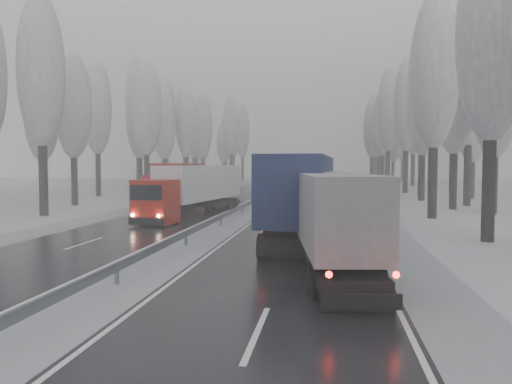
% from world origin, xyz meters
% --- Properties ---
extents(ground, '(260.00, 260.00, 0.00)m').
position_xyz_m(ground, '(0.00, 0.00, 0.00)').
color(ground, silver).
rests_on(ground, ground).
extents(carriageway_right, '(7.50, 200.00, 0.03)m').
position_xyz_m(carriageway_right, '(5.25, 30.00, 0.01)').
color(carriageway_right, black).
rests_on(carriageway_right, ground).
extents(carriageway_left, '(7.50, 200.00, 0.03)m').
position_xyz_m(carriageway_left, '(-5.25, 30.00, 0.01)').
color(carriageway_left, black).
rests_on(carriageway_left, ground).
extents(median_slush, '(3.00, 200.00, 0.04)m').
position_xyz_m(median_slush, '(0.00, 30.00, 0.02)').
color(median_slush, '#9FA1A6').
rests_on(median_slush, ground).
extents(shoulder_right, '(2.40, 200.00, 0.04)m').
position_xyz_m(shoulder_right, '(10.20, 30.00, 0.02)').
color(shoulder_right, '#9FA1A6').
rests_on(shoulder_right, ground).
extents(shoulder_left, '(2.40, 200.00, 0.04)m').
position_xyz_m(shoulder_left, '(-10.20, 30.00, 0.02)').
color(shoulder_left, '#9FA1A6').
rests_on(shoulder_left, ground).
extents(median_guardrail, '(0.12, 200.00, 0.76)m').
position_xyz_m(median_guardrail, '(0.00, 29.99, 0.60)').
color(median_guardrail, slate).
rests_on(median_guardrail, ground).
extents(tree_16, '(3.60, 3.60, 16.53)m').
position_xyz_m(tree_16, '(15.04, 15.67, 10.67)').
color(tree_16, black).
rests_on(tree_16, ground).
extents(tree_18, '(3.60, 3.60, 16.58)m').
position_xyz_m(tree_18, '(14.51, 27.03, 10.70)').
color(tree_18, black).
rests_on(tree_18, ground).
extents(tree_19, '(3.60, 3.60, 14.57)m').
position_xyz_m(tree_19, '(20.02, 31.03, 9.42)').
color(tree_19, black).
rests_on(tree_19, ground).
extents(tree_20, '(3.60, 3.60, 15.71)m').
position_xyz_m(tree_20, '(17.90, 35.17, 10.14)').
color(tree_20, black).
rests_on(tree_20, ground).
extents(tree_21, '(3.60, 3.60, 18.62)m').
position_xyz_m(tree_21, '(20.12, 39.17, 12.00)').
color(tree_21, black).
rests_on(tree_21, ground).
extents(tree_22, '(3.60, 3.60, 15.86)m').
position_xyz_m(tree_22, '(17.02, 45.60, 10.24)').
color(tree_22, black).
rests_on(tree_22, ground).
extents(tree_23, '(3.60, 3.60, 13.55)m').
position_xyz_m(tree_23, '(23.31, 49.60, 8.77)').
color(tree_23, black).
rests_on(tree_23, ground).
extents(tree_24, '(3.60, 3.60, 20.49)m').
position_xyz_m(tree_24, '(17.90, 51.02, 13.19)').
color(tree_24, black).
rests_on(tree_24, ground).
extents(tree_25, '(3.60, 3.60, 19.44)m').
position_xyz_m(tree_25, '(24.81, 55.02, 12.52)').
color(tree_25, black).
rests_on(tree_25, ground).
extents(tree_26, '(3.60, 3.60, 18.78)m').
position_xyz_m(tree_26, '(17.56, 61.27, 12.10)').
color(tree_26, black).
rests_on(tree_26, ground).
extents(tree_27, '(3.60, 3.60, 17.62)m').
position_xyz_m(tree_27, '(24.72, 65.27, 11.36)').
color(tree_27, black).
rests_on(tree_27, ground).
extents(tree_28, '(3.60, 3.60, 19.62)m').
position_xyz_m(tree_28, '(16.34, 71.95, 12.64)').
color(tree_28, black).
rests_on(tree_28, ground).
extents(tree_29, '(3.60, 3.60, 18.11)m').
position_xyz_m(tree_29, '(23.71, 75.95, 11.67)').
color(tree_29, black).
rests_on(tree_29, ground).
extents(tree_30, '(3.60, 3.60, 17.86)m').
position_xyz_m(tree_30, '(16.56, 81.70, 11.52)').
color(tree_30, black).
rests_on(tree_30, ground).
extents(tree_31, '(3.60, 3.60, 18.58)m').
position_xyz_m(tree_31, '(22.48, 85.70, 11.97)').
color(tree_31, black).
rests_on(tree_31, ground).
extents(tree_32, '(3.60, 3.60, 17.33)m').
position_xyz_m(tree_32, '(16.63, 89.21, 11.18)').
color(tree_32, black).
rests_on(tree_32, ground).
extents(tree_33, '(3.60, 3.60, 14.33)m').
position_xyz_m(tree_33, '(19.77, 93.21, 9.26)').
color(tree_33, black).
rests_on(tree_33, ground).
extents(tree_34, '(3.60, 3.60, 17.63)m').
position_xyz_m(tree_34, '(15.73, 96.32, 11.37)').
color(tree_34, black).
rests_on(tree_34, ground).
extents(tree_35, '(3.60, 3.60, 18.25)m').
position_xyz_m(tree_35, '(24.94, 100.32, 11.77)').
color(tree_35, black).
rests_on(tree_35, ground).
extents(tree_36, '(3.60, 3.60, 20.23)m').
position_xyz_m(tree_36, '(17.04, 106.16, 13.02)').
color(tree_36, black).
rests_on(tree_36, ground).
extents(tree_37, '(3.60, 3.60, 16.37)m').
position_xyz_m(tree_37, '(24.02, 110.16, 10.56)').
color(tree_37, black).
rests_on(tree_37, ground).
extents(tree_38, '(3.60, 3.60, 17.97)m').
position_xyz_m(tree_38, '(18.73, 116.73, 11.59)').
color(tree_38, black).
rests_on(tree_38, ground).
extents(tree_39, '(3.60, 3.60, 16.19)m').
position_xyz_m(tree_39, '(21.55, 120.73, 10.45)').
color(tree_39, black).
rests_on(tree_39, ground).
extents(tree_58, '(3.60, 3.60, 17.21)m').
position_xyz_m(tree_58, '(-15.13, 24.57, 11.10)').
color(tree_58, black).
rests_on(tree_58, ground).
extents(tree_60, '(3.60, 3.60, 14.84)m').
position_xyz_m(tree_60, '(-17.75, 34.20, 9.59)').
color(tree_60, black).
rests_on(tree_60, ground).
extents(tree_61, '(3.60, 3.60, 13.95)m').
position_xyz_m(tree_61, '(-23.52, 38.20, 9.02)').
color(tree_61, black).
rests_on(tree_61, ground).
extents(tree_62, '(3.60, 3.60, 16.04)m').
position_xyz_m(tree_62, '(-13.94, 43.73, 10.36)').
color(tree_62, black).
rests_on(tree_62, ground).
extents(tree_63, '(3.60, 3.60, 16.88)m').
position_xyz_m(tree_63, '(-21.85, 47.73, 10.89)').
color(tree_63, black).
rests_on(tree_63, ground).
extents(tree_64, '(3.60, 3.60, 15.42)m').
position_xyz_m(tree_64, '(-18.26, 52.71, 9.96)').
color(tree_64, black).
rests_on(tree_64, ground).
extents(tree_65, '(3.60, 3.60, 19.48)m').
position_xyz_m(tree_65, '(-20.05, 56.71, 12.55)').
color(tree_65, black).
rests_on(tree_65, ground).
extents(tree_66, '(3.60, 3.60, 15.23)m').
position_xyz_m(tree_66, '(-18.16, 62.35, 9.84)').
color(tree_66, black).
rests_on(tree_66, ground).
extents(tree_67, '(3.60, 3.60, 17.09)m').
position_xyz_m(tree_67, '(-19.54, 66.35, 11.03)').
color(tree_67, black).
rests_on(tree_67, ground).
extents(tree_68, '(3.60, 3.60, 16.65)m').
position_xyz_m(tree_68, '(-16.58, 69.11, 10.75)').
color(tree_68, black).
rests_on(tree_68, ground).
extents(tree_69, '(3.60, 3.60, 19.35)m').
position_xyz_m(tree_69, '(-21.42, 73.11, 12.46)').
color(tree_69, black).
rests_on(tree_69, ground).
extents(tree_70, '(3.60, 3.60, 17.09)m').
position_xyz_m(tree_70, '(-16.33, 79.19, 11.03)').
color(tree_70, black).
rests_on(tree_70, ground).
extents(tree_71, '(3.60, 3.60, 19.61)m').
position_xyz_m(tree_71, '(-21.09, 83.19, 12.63)').
color(tree_71, black).
rests_on(tree_71, ground).
extents(tree_72, '(3.60, 3.60, 15.11)m').
position_xyz_m(tree_72, '(-18.93, 88.54, 9.76)').
color(tree_72, black).
rests_on(tree_72, ground).
extents(tree_73, '(3.60, 3.60, 17.22)m').
position_xyz_m(tree_73, '(-21.82, 92.54, 11.11)').
color(tree_73, black).
rests_on(tree_73, ground).
extents(tree_74, '(3.60, 3.60, 19.68)m').
position_xyz_m(tree_74, '(-15.07, 99.33, 12.67)').
color(tree_74, black).
rests_on(tree_74, ground).
extents(tree_75, '(3.60, 3.60, 18.60)m').
position_xyz_m(tree_75, '(-24.20, 103.33, 11.99)').
color(tree_75, black).
rests_on(tree_75, ground).
extents(tree_76, '(3.60, 3.60, 18.55)m').
position_xyz_m(tree_76, '(-14.05, 108.72, 11.95)').
color(tree_76, black).
rests_on(tree_76, ground).
extents(tree_77, '(3.60, 3.60, 14.32)m').
position_xyz_m(tree_77, '(-19.66, 112.72, 9.26)').
color(tree_77, black).
rests_on(tree_77, ground).
extents(tree_78, '(3.60, 3.60, 19.55)m').
position_xyz_m(tree_78, '(-17.56, 115.31, 12.59)').
color(tree_78, black).
rests_on(tree_78, ground).
extents(tree_79, '(3.60, 3.60, 17.07)m').
position_xyz_m(tree_79, '(-20.33, 119.31, 11.01)').
color(tree_79, black).
rests_on(tree_79, ground).
extents(truck_grey_tarp, '(4.06, 14.37, 3.65)m').
position_xyz_m(truck_grey_tarp, '(6.75, 8.96, 2.13)').
color(truck_grey_tarp, '#525257').
rests_on(truck_grey_tarp, ground).
extents(truck_blue_box, '(3.33, 17.26, 4.40)m').
position_xyz_m(truck_blue_box, '(5.58, 15.74, 2.57)').
color(truck_blue_box, '#1D2349').
rests_on(truck_blue_box, ground).
extents(truck_cream_box, '(3.48, 17.58, 4.48)m').
position_xyz_m(truck_cream_box, '(5.06, 43.52, 2.62)').
color(truck_cream_box, '#A7A294').
rests_on(truck_cream_box, ground).
extents(box_truck_distant, '(2.33, 6.99, 2.59)m').
position_xyz_m(box_truck_distant, '(7.48, 73.30, 1.32)').
color(box_truck_distant, silver).
rests_on(box_truck_distant, ground).
extents(truck_red_white, '(4.42, 15.35, 3.90)m').
position_xyz_m(truck_red_white, '(-3.33, 26.21, 2.28)').
color(truck_red_white, '#9E1208').
rests_on(truck_red_white, ground).
extents(truck_red_red, '(3.96, 16.12, 4.10)m').
position_xyz_m(truck_red_red, '(-7.08, 33.79, 2.39)').
color(truck_red_red, '#A6091C').
rests_on(truck_red_red, ground).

